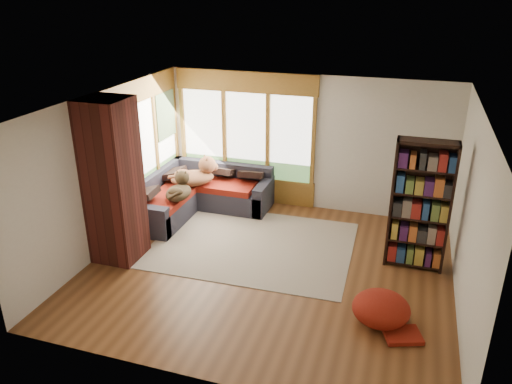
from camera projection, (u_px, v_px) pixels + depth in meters
The scene contains 17 objects.
floor at pixel (268, 268), 7.80m from camera, with size 5.50×5.50×0.00m, color #5B3419.
ceiling at pixel (270, 104), 6.79m from camera, with size 5.50×5.50×0.00m, color white.
wall_back at pixel (306, 143), 9.49m from camera, with size 5.50×0.04×2.60m, color silver.
wall_front at pixel (200, 282), 5.10m from camera, with size 5.50×0.04×2.60m, color silver.
wall_left at pixel (106, 172), 8.07m from camera, with size 0.04×5.00×2.60m, color silver.
wall_right at pixel (470, 217), 6.53m from camera, with size 0.04×5.00×2.60m, color silver.
windows_back at pixel (246, 136), 9.78m from camera, with size 2.82×0.10×1.90m.
windows_left at pixel (145, 147), 9.09m from camera, with size 0.10×2.62×1.90m.
roller_blind at pixel (166, 115), 9.66m from camera, with size 0.03×0.72×0.90m, color #617E52.
brick_chimney at pixel (113, 182), 7.66m from camera, with size 0.70×0.70×2.60m, color #471914.
sectional_sofa at pixel (197, 195), 9.72m from camera, with size 2.20×2.20×0.80m.
area_rug at pixel (253, 244), 8.50m from camera, with size 3.32×2.54×0.01m, color beige.
bookshelf at pixel (420, 206), 7.49m from camera, with size 0.88×0.29×2.05m.
pouf at pixel (381, 308), 6.50m from camera, with size 0.75×0.75×0.41m, color maroon.
dog_tan at pixel (196, 172), 9.52m from camera, with size 0.98×0.91×0.48m.
dog_brindle at pixel (179, 187), 8.97m from camera, with size 0.52×0.75×0.39m.
throw_pillows at pixel (201, 171), 9.56m from camera, with size 1.98×1.68×0.45m.
Camera 1 is at (1.86, -6.46, 4.14)m, focal length 35.00 mm.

